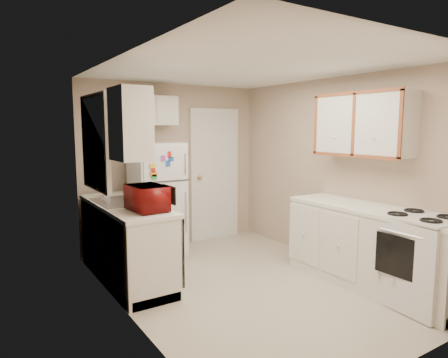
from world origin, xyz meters
TOP-DOWN VIEW (x-y plane):
  - floor at (0.00, 0.00)m, footprint 3.80×3.80m
  - ceiling at (0.00, 0.00)m, footprint 3.80×3.80m
  - wall_left at (-1.40, 0.00)m, footprint 3.80×3.80m
  - wall_right at (1.40, 0.00)m, footprint 3.80×3.80m
  - wall_back at (0.00, 1.90)m, footprint 2.80×2.80m
  - wall_front at (0.00, -1.90)m, footprint 2.80×2.80m
  - left_counter at (-1.10, 0.90)m, footprint 0.60×1.80m
  - dishwasher at (-0.81, 0.30)m, footprint 0.03×0.58m
  - sink at (-1.10, 1.05)m, footprint 0.54×0.74m
  - microwave at (-1.03, 0.39)m, footprint 0.50×0.30m
  - soap_bottle at (-1.15, 1.45)m, footprint 0.08×0.09m
  - window_blinds at (-1.36, 1.05)m, footprint 0.10×0.98m
  - upper_cabinet_left at (-1.25, 0.22)m, footprint 0.30×0.45m
  - refrigerator at (-0.45, 1.50)m, footprint 0.67×0.65m
  - cabinet_over_fridge at (-0.40, 1.75)m, footprint 0.70×0.30m
  - interior_door at (0.70, 1.86)m, footprint 0.86×0.06m
  - right_counter at (1.10, -0.80)m, footprint 0.60×2.00m
  - stove at (1.09, -1.37)m, footprint 0.65×0.78m
  - upper_cabinet_right at (1.25, -0.50)m, footprint 0.30×1.20m

SIDE VIEW (x-z plane):
  - floor at x=0.00m, z-range 0.00..0.00m
  - stove at x=1.09m, z-range 0.00..0.89m
  - left_counter at x=-1.10m, z-range 0.00..0.90m
  - right_counter at x=1.10m, z-range 0.00..0.90m
  - dishwasher at x=-0.81m, z-range 0.13..0.85m
  - refrigerator at x=-0.45m, z-range 0.00..1.57m
  - sink at x=-1.10m, z-range 0.78..0.94m
  - soap_bottle at x=-1.15m, z-range 0.91..1.09m
  - interior_door at x=0.70m, z-range -0.02..2.06m
  - microwave at x=-1.03m, z-range 0.89..1.21m
  - wall_left at x=-1.40m, z-range 1.20..1.20m
  - wall_right at x=1.40m, z-range 1.20..1.20m
  - wall_back at x=0.00m, z-range 1.20..1.20m
  - wall_front at x=0.00m, z-range 1.20..1.20m
  - window_blinds at x=-1.36m, z-range 1.06..2.14m
  - upper_cabinet_left at x=-1.25m, z-range 1.45..2.15m
  - upper_cabinet_right at x=1.25m, z-range 1.45..2.15m
  - cabinet_over_fridge at x=-0.40m, z-range 1.80..2.20m
  - ceiling at x=0.00m, z-range 2.40..2.40m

